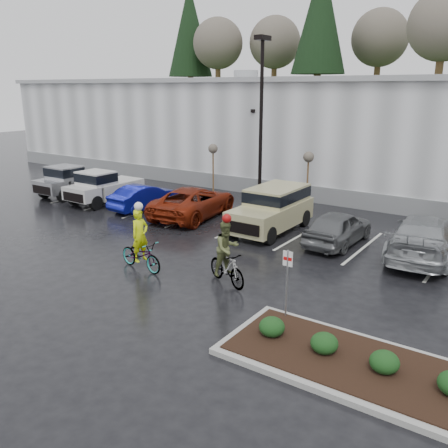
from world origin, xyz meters
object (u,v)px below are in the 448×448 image
Objects in this scene: car_blue at (145,197)px; pickup_silver at (77,179)px; sapling_west at (213,151)px; sapling_mid at (308,160)px; lamppost at (261,105)px; cyclist_olive at (227,259)px; car_far_silver at (425,237)px; pickup_white at (109,186)px; fire_lane_sign at (287,277)px; suv_tan at (271,210)px; car_grey at (338,227)px; cyclist_hivis at (141,249)px; car_red at (194,202)px.

pickup_silver is at bearing 1.05° from car_blue.
sapling_mid is at bearing 0.00° from sapling_west.
lamppost reaches higher than car_blue.
car_blue is at bearing 79.11° from cyclist_olive.
car_blue is 14.72m from car_far_silver.
car_far_silver is at bearing 1.63° from pickup_white.
sapling_mid reaches higher than fire_lane_sign.
suv_tan is at bearing 121.85° from fire_lane_sign.
fire_lane_sign is 7.85m from car_grey.
cyclist_hivis reaches higher than car_blue.
pickup_white reaches higher than car_blue.
cyclist_hivis reaches higher than cyclist_olive.
fire_lane_sign is (11.80, -12.80, -1.32)m from sapling_west.
car_blue is 0.74× the size of car_red.
sapling_west is 14.62m from cyclist_olive.
car_blue is at bearing 2.69° from car_grey.
sapling_mid is 11.88m from cyclist_olive.
car_red is at bearing 66.51° from cyclist_olive.
sapling_mid reaches higher than pickup_silver.
car_grey is 0.75× the size of car_far_silver.
sapling_west is at bearing 132.67° from fire_lane_sign.
cyclist_hivis is at bearing -36.64° from pickup_white.
car_far_silver is (14.71, 0.63, 0.15)m from car_blue.
car_red is at bearing -179.93° from suv_tan.
car_far_silver is (3.47, 0.37, 0.11)m from car_grey.
fire_lane_sign reaches higher than suv_tan.
car_grey is (-1.44, 7.69, -0.66)m from fire_lane_sign.
pickup_white is 10.89m from suv_tan.
car_red is at bearing -170.82° from car_blue.
sapling_west is at bearing 165.96° from lamppost.
fire_lane_sign is at bearing -88.99° from cyclist_hivis.
sapling_mid reaches higher than suv_tan.
sapling_mid is 1.45× the size of fire_lane_sign.
suv_tan is (-4.80, 7.73, -0.38)m from fire_lane_sign.
cyclist_olive reaches higher than car_far_silver.
lamppost reaches higher than pickup_silver.
sapling_west is at bearing 30.69° from cyclist_hivis.
sapling_mid is 5.37m from suv_tan.
cyclist_hivis is (1.41, -11.16, -4.89)m from lamppost.
pickup_silver is at bearing -144.16° from sapling_west.
car_grey is at bearing 7.97° from cyclist_olive.
car_far_silver is (2.03, 8.06, -0.55)m from fire_lane_sign.
car_red is at bearing -111.65° from lamppost.
cyclist_hivis is at bearing 105.60° from car_red.
car_red is at bearing 1.09° from car_grey.
car_grey is (6.36, -4.11, -4.94)m from lamppost.
pickup_silver is 20.83m from car_far_silver.
fire_lane_sign is 20.34m from pickup_silver.
cyclist_olive reaches higher than car_grey.
pickup_white reaches higher than car_far_silver.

